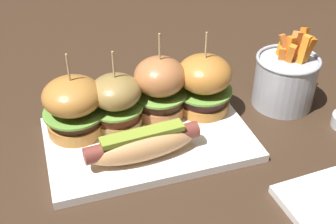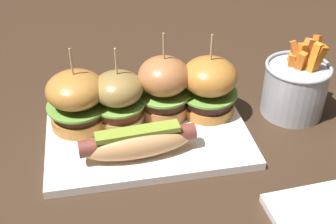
{
  "view_description": "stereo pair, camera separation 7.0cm",
  "coord_description": "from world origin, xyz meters",
  "px_view_note": "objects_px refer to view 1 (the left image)",
  "views": [
    {
      "loc": [
        -0.14,
        -0.55,
        0.46
      ],
      "look_at": [
        0.03,
        0.0,
        0.05
      ],
      "focal_mm": 47.36,
      "sensor_mm": 36.0,
      "label": 1
    },
    {
      "loc": [
        -0.08,
        -0.57,
        0.46
      ],
      "look_at": [
        0.03,
        0.0,
        0.05
      ],
      "focal_mm": 47.36,
      "sensor_mm": 36.0,
      "label": 2
    }
  ],
  "objects_px": {
    "platter_main": "(149,139)",
    "slider_center_left": "(116,101)",
    "hot_dog": "(143,144)",
    "slider_far_right": "(204,83)",
    "fries_bucket": "(285,79)",
    "slider_center_right": "(160,87)",
    "slider_far_left": "(74,106)"
  },
  "relations": [
    {
      "from": "hot_dog",
      "to": "fries_bucket",
      "type": "height_order",
      "value": "fries_bucket"
    },
    {
      "from": "slider_center_right",
      "to": "fries_bucket",
      "type": "xyz_separation_m",
      "value": [
        0.23,
        -0.02,
        -0.02
      ]
    },
    {
      "from": "slider_center_left",
      "to": "platter_main",
      "type": "bearing_deg",
      "value": -46.96
    },
    {
      "from": "slider_center_left",
      "to": "fries_bucket",
      "type": "xyz_separation_m",
      "value": [
        0.31,
        -0.01,
        -0.01
      ]
    },
    {
      "from": "slider_center_left",
      "to": "slider_center_right",
      "type": "relative_size",
      "value": 0.91
    },
    {
      "from": "slider_far_left",
      "to": "slider_far_right",
      "type": "relative_size",
      "value": 0.97
    },
    {
      "from": "platter_main",
      "to": "fries_bucket",
      "type": "relative_size",
      "value": 2.32
    },
    {
      "from": "slider_far_right",
      "to": "hot_dog",
      "type": "bearing_deg",
      "value": -144.91
    },
    {
      "from": "slider_far_left",
      "to": "fries_bucket",
      "type": "relative_size",
      "value": 1.0
    },
    {
      "from": "slider_center_left",
      "to": "slider_center_right",
      "type": "bearing_deg",
      "value": 7.23
    },
    {
      "from": "platter_main",
      "to": "slider_far_right",
      "type": "relative_size",
      "value": 2.24
    },
    {
      "from": "slider_far_left",
      "to": "slider_center_right",
      "type": "height_order",
      "value": "slider_center_right"
    },
    {
      "from": "hot_dog",
      "to": "slider_far_left",
      "type": "bearing_deg",
      "value": 131.75
    },
    {
      "from": "platter_main",
      "to": "slider_far_left",
      "type": "xyz_separation_m",
      "value": [
        -0.11,
        0.05,
        0.06
      ]
    },
    {
      "from": "slider_center_left",
      "to": "fries_bucket",
      "type": "relative_size",
      "value": 0.97
    },
    {
      "from": "slider_far_right",
      "to": "fries_bucket",
      "type": "distance_m",
      "value": 0.15
    },
    {
      "from": "fries_bucket",
      "to": "hot_dog",
      "type": "bearing_deg",
      "value": -163.62
    },
    {
      "from": "platter_main",
      "to": "slider_center_left",
      "type": "xyz_separation_m",
      "value": [
        -0.04,
        0.04,
        0.05
      ]
    },
    {
      "from": "slider_far_left",
      "to": "slider_center_right",
      "type": "distance_m",
      "value": 0.14
    },
    {
      "from": "slider_far_left",
      "to": "slider_center_left",
      "type": "height_order",
      "value": "slider_far_left"
    },
    {
      "from": "slider_far_right",
      "to": "fries_bucket",
      "type": "xyz_separation_m",
      "value": [
        0.15,
        -0.01,
        -0.01
      ]
    },
    {
      "from": "fries_bucket",
      "to": "slider_center_left",
      "type": "bearing_deg",
      "value": 178.64
    },
    {
      "from": "slider_center_left",
      "to": "hot_dog",
      "type": "bearing_deg",
      "value": -78.31
    },
    {
      "from": "hot_dog",
      "to": "slider_far_right",
      "type": "distance_m",
      "value": 0.17
    },
    {
      "from": "hot_dog",
      "to": "slider_center_left",
      "type": "bearing_deg",
      "value": 101.69
    },
    {
      "from": "slider_center_right",
      "to": "slider_far_right",
      "type": "bearing_deg",
      "value": -5.54
    },
    {
      "from": "slider_center_left",
      "to": "slider_far_left",
      "type": "bearing_deg",
      "value": 175.58
    },
    {
      "from": "hot_dog",
      "to": "slider_center_left",
      "type": "xyz_separation_m",
      "value": [
        -0.02,
        0.09,
        0.02
      ]
    },
    {
      "from": "slider_far_left",
      "to": "slider_center_right",
      "type": "relative_size",
      "value": 0.93
    },
    {
      "from": "platter_main",
      "to": "slider_center_right",
      "type": "height_order",
      "value": "slider_center_right"
    },
    {
      "from": "platter_main",
      "to": "slider_center_left",
      "type": "bearing_deg",
      "value": 133.04
    },
    {
      "from": "fries_bucket",
      "to": "slider_center_right",
      "type": "bearing_deg",
      "value": 175.75
    }
  ]
}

